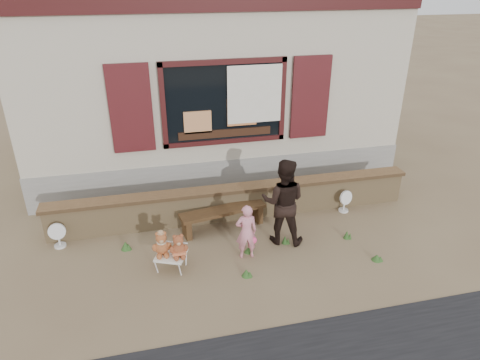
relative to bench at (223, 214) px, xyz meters
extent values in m
plane|color=brown|center=(0.32, -0.64, -0.30)|extent=(80.00, 80.00, 0.00)
cube|color=#ADA28B|center=(0.32, 3.86, 2.10)|extent=(8.00, 5.00, 3.20)
cube|color=gray|center=(0.32, 3.86, 0.10)|extent=(8.04, 5.04, 0.80)
cube|color=black|center=(0.32, 1.33, 1.75)|extent=(2.30, 0.04, 1.50)
cube|color=#381011|center=(0.32, 1.31, 2.55)|extent=(2.50, 0.08, 0.10)
cube|color=#381011|center=(0.32, 1.31, 0.95)|extent=(2.50, 0.08, 0.10)
cube|color=#381011|center=(-0.88, 1.31, 1.75)|extent=(0.10, 0.08, 1.70)
cube|color=#381011|center=(1.52, 1.31, 1.75)|extent=(0.10, 0.08, 1.70)
cube|color=#370F0F|center=(-1.48, 1.30, 1.75)|extent=(0.80, 0.07, 1.70)
cube|color=#370F0F|center=(2.12, 1.30, 1.75)|extent=(0.80, 0.07, 1.70)
cube|color=silver|center=(0.92, 1.26, 1.90)|extent=(1.10, 0.02, 1.15)
cube|color=#381011|center=(0.32, 1.34, 3.55)|extent=(8.00, 0.12, 0.25)
cube|color=black|center=(0.32, 1.30, 1.13)|extent=(1.90, 0.06, 0.16)
cube|color=tan|center=(-0.23, 1.30, 1.40)|extent=(0.55, 0.06, 0.45)
cube|color=#E08447|center=(0.67, 1.30, 1.55)|extent=(0.60, 0.06, 0.55)
cube|color=tan|center=(0.32, 0.36, 0.00)|extent=(7.00, 0.30, 0.60)
cube|color=brown|center=(0.32, 0.36, 0.33)|extent=(7.10, 0.36, 0.07)
cube|color=#392513|center=(0.00, 0.00, 0.08)|extent=(1.66, 0.64, 0.06)
cube|color=#392513|center=(-0.70, -0.13, -0.13)|extent=(0.16, 0.32, 0.35)
cube|color=#392513|center=(0.70, 0.13, -0.13)|extent=(0.16, 0.32, 0.35)
cube|color=white|center=(-1.06, -1.02, -0.04)|extent=(0.58, 0.55, 0.04)
cylinder|color=silver|center=(-1.30, -1.10, -0.18)|extent=(0.03, 0.03, 0.25)
cylinder|color=silver|center=(-0.95, -1.26, -0.18)|extent=(0.03, 0.03, 0.25)
cylinder|color=silver|center=(-1.17, -0.78, -0.18)|extent=(0.03, 0.03, 0.25)
cylinder|color=silver|center=(-0.81, -0.93, -0.18)|extent=(0.03, 0.03, 0.25)
imported|color=pink|center=(0.21, -0.96, 0.19)|extent=(0.38, 0.26, 0.99)
imported|color=black|center=(0.95, -0.63, 0.49)|extent=(0.94, 0.85, 1.58)
cylinder|color=silver|center=(-2.93, 0.07, -0.29)|extent=(0.20, 0.20, 0.04)
cylinder|color=silver|center=(-2.93, 0.07, -0.16)|extent=(0.03, 0.03, 0.26)
cylinder|color=silver|center=(-2.93, 0.07, 0.03)|extent=(0.30, 0.11, 0.30)
cylinder|color=white|center=(2.50, 0.08, -0.29)|extent=(0.20, 0.20, 0.04)
cylinder|color=white|center=(2.50, 0.08, -0.16)|extent=(0.03, 0.03, 0.25)
cylinder|color=white|center=(2.50, 0.08, 0.02)|extent=(0.30, 0.17, 0.29)
cone|color=#2E5421|center=(2.32, -1.57, -0.25)|extent=(0.17, 0.17, 0.11)
cone|color=#2E5421|center=(-1.80, -0.28, -0.23)|extent=(0.17, 0.17, 0.15)
cone|color=#2E5421|center=(0.27, -0.86, -0.25)|extent=(0.15, 0.15, 0.10)
cone|color=#2E5421|center=(0.98, -0.74, -0.23)|extent=(0.11, 0.11, 0.15)
cone|color=#2E5421|center=(0.08, -1.48, -0.24)|extent=(0.15, 0.15, 0.13)
cone|color=#2E5421|center=(2.12, -0.84, -0.22)|extent=(0.11, 0.11, 0.16)
camera|label=1|loc=(-1.26, -6.78, 4.06)|focal=32.00mm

